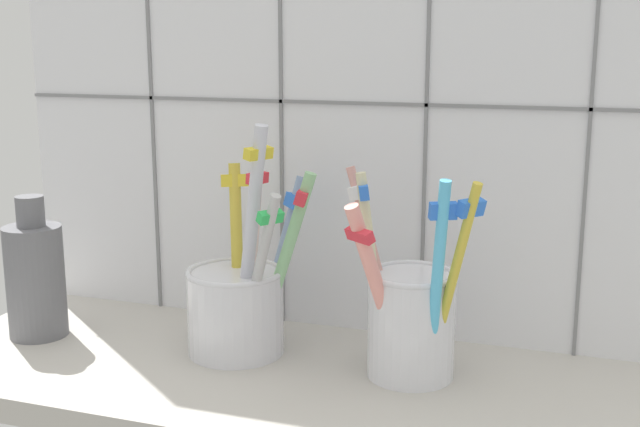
# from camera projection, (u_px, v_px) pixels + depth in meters

# --- Properties ---
(counter_slab) EXTENTS (0.64, 0.22, 0.02)m
(counter_slab) POSITION_uv_depth(u_px,v_px,m) (309.00, 388.00, 0.62)
(counter_slab) COLOR #BCB7AD
(counter_slab) RESTS_ON ground
(tile_wall_back) EXTENTS (0.64, 0.02, 0.45)m
(tile_wall_back) POSITION_uv_depth(u_px,v_px,m) (355.00, 97.00, 0.69)
(tile_wall_back) COLOR white
(tile_wall_back) RESTS_ON ground
(toothbrush_cup_left) EXTENTS (0.11, 0.10, 0.19)m
(toothbrush_cup_left) POSITION_uv_depth(u_px,v_px,m) (239.00, 300.00, 0.66)
(toothbrush_cup_left) COLOR silver
(toothbrush_cup_left) RESTS_ON counter_slab
(toothbrush_cup_right) EXTENTS (0.11, 0.09, 0.16)m
(toothbrush_cup_right) POSITION_uv_depth(u_px,v_px,m) (410.00, 316.00, 0.61)
(toothbrush_cup_right) COLOR white
(toothbrush_cup_right) RESTS_ON counter_slab
(ceramic_vase) EXTENTS (0.05, 0.05, 0.12)m
(ceramic_vase) POSITION_uv_depth(u_px,v_px,m) (35.00, 277.00, 0.70)
(ceramic_vase) COLOR slate
(ceramic_vase) RESTS_ON counter_slab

